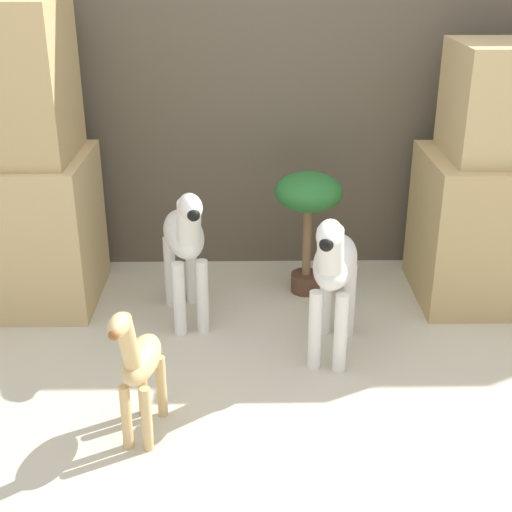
# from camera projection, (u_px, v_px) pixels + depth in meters

# --- Properties ---
(ground_plane) EXTENTS (14.00, 14.00, 0.00)m
(ground_plane) POSITION_uv_depth(u_px,v_px,m) (264.00, 451.00, 2.41)
(ground_plane) COLOR beige
(wall_back) EXTENTS (6.40, 0.08, 2.20)m
(wall_back) POSITION_uv_depth(u_px,v_px,m) (256.00, 50.00, 3.43)
(wall_back) COLOR brown
(wall_back) RESTS_ON ground_plane
(zebra_right) EXTENTS (0.27, 0.55, 0.67)m
(zebra_right) POSITION_uv_depth(u_px,v_px,m) (334.00, 269.00, 2.81)
(zebra_right) COLOR white
(zebra_right) RESTS_ON ground_plane
(zebra_left) EXTENTS (0.26, 0.55, 0.67)m
(zebra_left) POSITION_uv_depth(u_px,v_px,m) (185.00, 240.00, 3.08)
(zebra_left) COLOR white
(zebra_left) RESTS_ON ground_plane
(giraffe_figurine) EXTENTS (0.16, 0.39, 0.56)m
(giraffe_figurine) POSITION_uv_depth(u_px,v_px,m) (139.00, 363.00, 2.37)
(giraffe_figurine) COLOR tan
(giraffe_figurine) RESTS_ON ground_plane
(potted_palm_front) EXTENTS (0.32, 0.32, 0.60)m
(potted_palm_front) POSITION_uv_depth(u_px,v_px,m) (308.00, 202.00, 3.33)
(potted_palm_front) COLOR #513323
(potted_palm_front) RESTS_ON ground_plane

